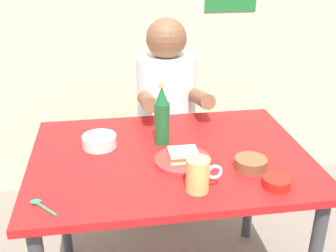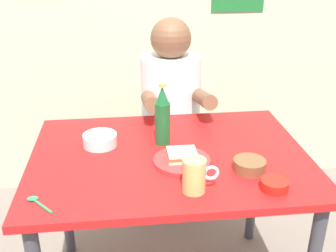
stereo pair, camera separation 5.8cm
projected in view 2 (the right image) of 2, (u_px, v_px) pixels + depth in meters
name	position (u px, v px, depth m)	size (l,w,h in m)	color
dining_table	(169.00, 174.00, 1.67)	(1.10, 0.80, 0.74)	red
stool	(170.00, 161.00, 2.37)	(0.34, 0.34, 0.45)	#4C4C51
person_seated	(171.00, 94.00, 2.19)	(0.33, 0.56, 0.72)	white
plate_orange	(182.00, 161.00, 1.57)	(0.22, 0.22, 0.01)	red
sandwich	(182.00, 155.00, 1.56)	(0.11, 0.09, 0.04)	beige
beer_mug	(195.00, 175.00, 1.37)	(0.13, 0.08, 0.12)	#D1BC66
beer_bottle	(162.00, 117.00, 1.67)	(0.06, 0.06, 0.26)	#19602D
sambal_bowl_red	(274.00, 184.00, 1.39)	(0.10, 0.10, 0.03)	#B21E14
rice_bowl_white	(100.00, 139.00, 1.69)	(0.14, 0.14, 0.05)	silver
condiment_bowl_brown	(249.00, 165.00, 1.51)	(0.12, 0.12, 0.04)	brown
spoon	(36.00, 201.00, 1.32)	(0.09, 0.10, 0.01)	#26A559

